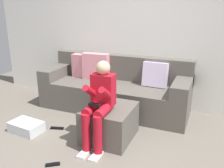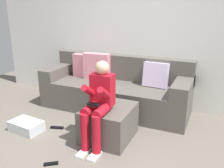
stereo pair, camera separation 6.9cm
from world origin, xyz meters
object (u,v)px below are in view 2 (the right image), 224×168
ottoman (109,122)px  remote_near_ottoman (51,164)px  remote_by_storage_bin (57,128)px  couch_sectional (115,89)px  person_seated (98,102)px  storage_bin (26,126)px

ottoman → remote_near_ottoman: 0.90m
ottoman → remote_by_storage_bin: 0.83m
couch_sectional → ottoman: size_ratio=3.60×
person_seated → remote_near_ottoman: size_ratio=6.73×
couch_sectional → ottoman: (0.32, -0.96, -0.12)m
storage_bin → ottoman: bearing=14.8°
ottoman → person_seated: 0.43m
person_seated → remote_by_storage_bin: (-0.75, 0.14, -0.58)m
storage_bin → remote_by_storage_bin: storage_bin is taller
storage_bin → person_seated: bearing=4.9°
ottoman → couch_sectional: bearing=108.1°
person_seated → storage_bin: (-1.11, -0.09, -0.52)m
remote_near_ottoman → remote_by_storage_bin: size_ratio=0.83×
ottoman → remote_by_storage_bin: ottoman is taller
remote_by_storage_bin → storage_bin: bearing=-163.2°
remote_near_ottoman → remote_by_storage_bin: (-0.45, 0.73, 0.00)m
couch_sectional → remote_by_storage_bin: size_ratio=12.77×
ottoman → remote_near_ottoman: (-0.35, -0.81, -0.21)m
person_seated → remote_by_storage_bin: 0.96m
ottoman → storage_bin: bearing=-165.2°
remote_by_storage_bin → couch_sectional: bearing=49.0°
person_seated → remote_near_ottoman: person_seated is taller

